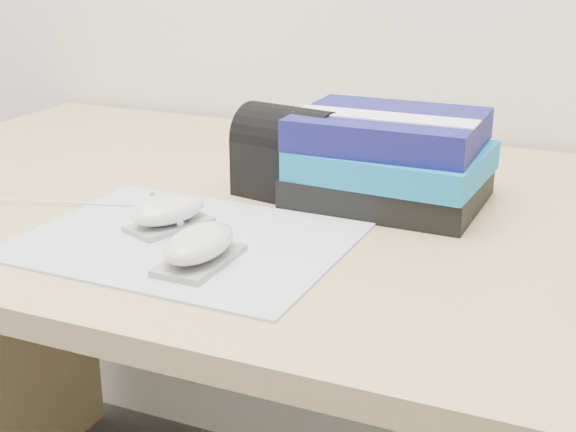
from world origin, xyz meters
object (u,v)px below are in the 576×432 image
at_px(mouse_front, 199,246).
at_px(book_stack, 390,159).
at_px(desk, 388,355).
at_px(mouse_rear, 169,213).
at_px(pouch, 289,153).

height_order(mouse_front, book_stack, book_stack).
distance_m(desk, mouse_rear, 0.40).
height_order(desk, mouse_rear, mouse_rear).
distance_m(desk, pouch, 0.33).
bearing_deg(mouse_front, desk, 66.89).
xyz_separation_m(mouse_front, book_stack, (0.12, 0.29, 0.04)).
bearing_deg(book_stack, mouse_rear, -135.42).
relative_size(mouse_rear, mouse_front, 1.03).
xyz_separation_m(mouse_rear, mouse_front, (0.09, -0.08, 0.00)).
relative_size(desk, mouse_front, 14.65).
height_order(desk, pouch, pouch).
relative_size(mouse_rear, book_stack, 0.45).
relative_size(desk, mouse_rear, 14.28).
bearing_deg(mouse_rear, book_stack, 44.58).
bearing_deg(mouse_rear, desk, 45.34).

